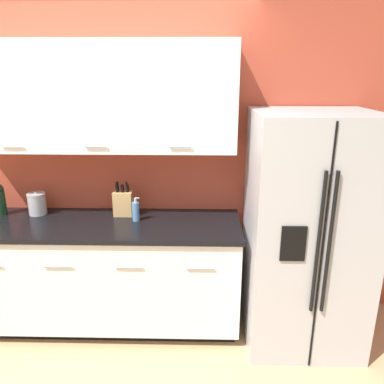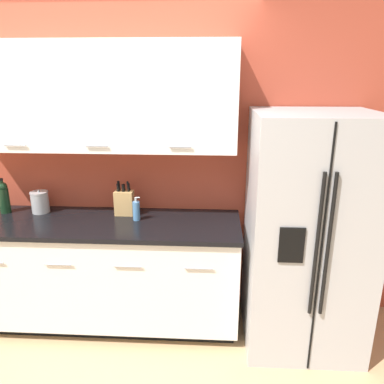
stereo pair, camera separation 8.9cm
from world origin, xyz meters
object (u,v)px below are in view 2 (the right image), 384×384
at_px(knife_block, 124,202).
at_px(wine_bottle, 4,197).
at_px(steel_canister, 40,202).
at_px(refrigerator, 306,233).
at_px(soap_dispenser, 136,210).

height_order(knife_block, wine_bottle, wine_bottle).
bearing_deg(wine_bottle, steel_canister, 4.02).
height_order(refrigerator, wine_bottle, refrigerator).
distance_m(soap_dispenser, steel_canister, 0.83).
xyz_separation_m(knife_block, steel_canister, (-0.70, 0.01, -0.02)).
xyz_separation_m(refrigerator, soap_dispenser, (-1.28, 0.12, 0.11)).
height_order(refrigerator, soap_dispenser, refrigerator).
bearing_deg(steel_canister, wine_bottle, -175.98).
distance_m(knife_block, wine_bottle, 0.99).
xyz_separation_m(refrigerator, wine_bottle, (-2.39, 0.23, 0.16)).
bearing_deg(wine_bottle, refrigerator, -5.41).
relative_size(knife_block, soap_dispenser, 1.51).
distance_m(refrigerator, soap_dispenser, 1.29).
distance_m(refrigerator, wine_bottle, 2.41).
bearing_deg(refrigerator, knife_block, 170.46).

